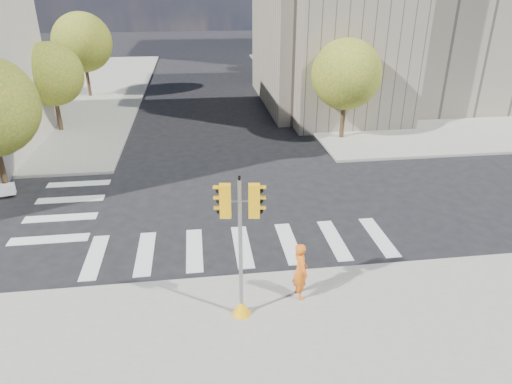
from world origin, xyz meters
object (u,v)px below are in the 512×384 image
traffic_signal (241,260)px  photographer (300,271)px  lamp_far (293,34)px  lamp_near (336,55)px

traffic_signal → photographer: 2.20m
lamp_far → lamp_near: bearing=-90.0°
photographer → lamp_far: bearing=-21.8°
lamp_far → traffic_signal: (-8.54, -33.99, -2.55)m
lamp_far → photographer: size_ratio=4.32×
traffic_signal → photographer: bearing=25.4°
lamp_far → traffic_signal: lamp_far is taller
traffic_signal → photographer: size_ratio=2.36×
lamp_near → traffic_signal: (-8.54, -19.99, -2.55)m
traffic_signal → lamp_far: bearing=83.3°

